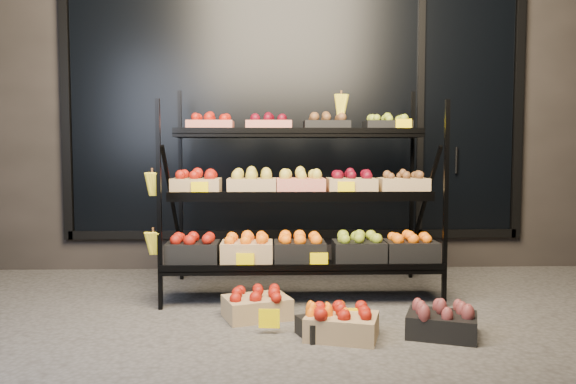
{
  "coord_description": "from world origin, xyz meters",
  "views": [
    {
      "loc": [
        -0.24,
        -3.8,
        1.12
      ],
      "look_at": [
        -0.1,
        0.55,
        0.82
      ],
      "focal_mm": 35.0,
      "sensor_mm": 36.0,
      "label": 1
    }
  ],
  "objects_px": {
    "floor_crate_left": "(257,304)",
    "floor_crate_midright": "(342,322)",
    "display_rack": "(299,195)",
    "floor_crate_midleft": "(327,322)"
  },
  "relations": [
    {
      "from": "display_rack",
      "to": "floor_crate_midright",
      "type": "xyz_separation_m",
      "value": [
        0.2,
        -1.08,
        -0.69
      ]
    },
    {
      "from": "floor_crate_left",
      "to": "floor_crate_midleft",
      "type": "bearing_deg",
      "value": -59.54
    },
    {
      "from": "floor_crate_left",
      "to": "floor_crate_midright",
      "type": "height_order",
      "value": "same"
    },
    {
      "from": "floor_crate_left",
      "to": "floor_crate_midright",
      "type": "bearing_deg",
      "value": -58.34
    },
    {
      "from": "floor_crate_left",
      "to": "floor_crate_midleft",
      "type": "height_order",
      "value": "floor_crate_left"
    },
    {
      "from": "floor_crate_midright",
      "to": "display_rack",
      "type": "bearing_deg",
      "value": 116.88
    },
    {
      "from": "display_rack",
      "to": "floor_crate_midleft",
      "type": "xyz_separation_m",
      "value": [
        0.12,
        -1.03,
        -0.7
      ]
    },
    {
      "from": "floor_crate_left",
      "to": "floor_crate_midright",
      "type": "distance_m",
      "value": 0.68
    },
    {
      "from": "floor_crate_midright",
      "to": "floor_crate_midleft",
      "type": "bearing_deg",
      "value": 163.88
    },
    {
      "from": "floor_crate_midleft",
      "to": "floor_crate_left",
      "type": "bearing_deg",
      "value": 118.45
    }
  ]
}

